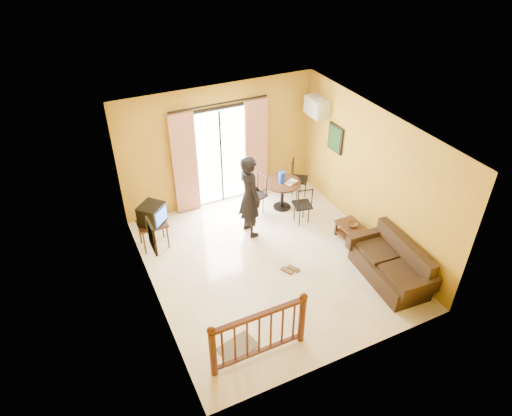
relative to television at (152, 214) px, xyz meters
name	(u,v)px	position (x,y,z in m)	size (l,w,h in m)	color
ground	(270,262)	(1.87, -1.48, -0.79)	(5.00, 5.00, 0.00)	beige
room_shell	(271,189)	(1.87, -1.48, 0.92)	(5.00, 5.00, 5.00)	white
balcony_door	(221,156)	(1.87, 0.95, 0.40)	(2.25, 0.14, 2.46)	black
tv_table	(152,226)	(-0.03, 0.00, -0.29)	(0.57, 0.48, 0.58)	black
television	(152,214)	(0.00, 0.00, 0.00)	(0.63, 0.62, 0.42)	black
picture_left	(152,236)	(-0.35, -1.68, 0.76)	(0.05, 0.42, 0.52)	black
dining_table	(282,188)	(2.98, 0.10, -0.25)	(0.82, 0.82, 0.68)	black
water_jug	(282,177)	(2.96, 0.09, 0.03)	(0.14, 0.14, 0.27)	#1539C7
serving_tray	(291,182)	(3.14, 0.00, -0.09)	(0.28, 0.18, 0.02)	beige
dining_chairs	(285,209)	(3.02, -0.01, -0.79)	(1.74, 1.47, 0.95)	black
air_conditioner	(316,107)	(3.96, 0.47, 1.36)	(0.31, 0.60, 0.40)	silver
botanical_print	(335,138)	(4.08, -0.18, 0.86)	(0.05, 0.50, 0.60)	black
coffee_table	(354,233)	(3.72, -1.65, -0.55)	(0.45, 0.81, 0.36)	black
bowl	(353,225)	(3.72, -1.59, -0.39)	(0.21, 0.21, 0.07)	#4E361A
sofa	(392,265)	(3.72, -2.85, -0.48)	(0.89, 1.74, 0.81)	black
standing_person	(250,196)	(1.93, -0.42, 0.13)	(0.66, 0.44, 1.82)	black
stair_balustrade	(259,332)	(0.72, -3.38, -0.22)	(1.63, 0.13, 1.04)	#471E0F
doormat	(238,347)	(0.48, -3.10, -0.78)	(0.60, 0.40, 0.02)	#5E5A4B
sandals	(290,270)	(2.12, -1.86, -0.77)	(0.34, 0.27, 0.03)	#4E361A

